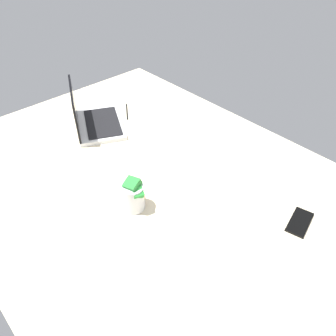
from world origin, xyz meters
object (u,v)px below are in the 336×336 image
at_px(snack_cup, 133,196).
at_px(cell_phone, 300,222).
at_px(pillow, 129,336).
at_px(laptop, 93,120).

relative_size(snack_cup, cell_phone, 1.02).
bearing_deg(pillow, laptop, -27.94).
distance_m(snack_cup, pillow, 0.53).
height_order(cell_phone, pillow, pillow).
height_order(laptop, snack_cup, laptop).
bearing_deg(cell_phone, pillow, 70.66).
bearing_deg(snack_cup, cell_phone, -139.81).
relative_size(cell_phone, pillow, 0.27).
bearing_deg(pillow, snack_cup, -39.17).
distance_m(laptop, snack_cup, 0.63).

